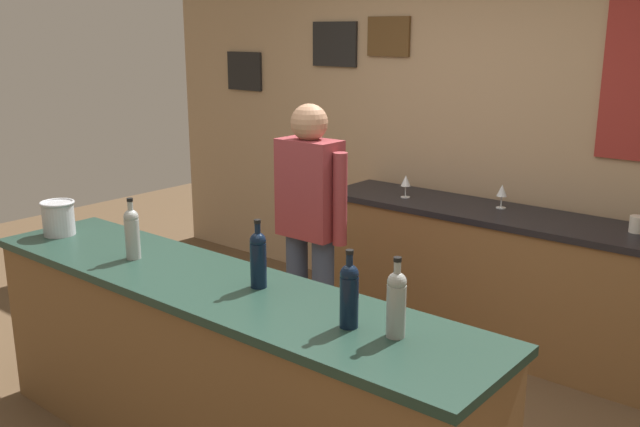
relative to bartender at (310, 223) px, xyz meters
The scene contains 13 objects.
ground_plane 1.13m from the bartender, 65.57° to the right, with size 10.00×10.00×0.00m, color brown.
back_wall 1.55m from the bartender, 78.53° to the left, with size 6.00×0.09×2.80m.
bar_counter 1.12m from the bartender, 74.96° to the right, with size 2.78×0.60×0.92m.
side_counter 1.35m from the bartender, 58.22° to the left, with size 2.42×0.56×0.90m.
bartender is the anchor object (origin of this frame).
wine_bottle_a 1.05m from the bartender, 105.83° to the right, with size 0.07×0.07×0.31m.
wine_bottle_b 1.02m from the bartender, 62.37° to the right, with size 0.07×0.07×0.31m.
wine_bottle_c 1.43m from the bartender, 43.63° to the right, with size 0.07×0.07×0.31m.
wine_bottle_d 1.54m from the bartender, 37.79° to the right, with size 0.07×0.07×0.31m.
ice_bucket 1.39m from the bartender, 133.10° to the right, with size 0.19×0.19×0.19m.
wine_glass_a 1.02m from the bartender, 90.23° to the left, with size 0.07×0.07×0.16m.
wine_glass_b 1.32m from the bartender, 61.29° to the left, with size 0.07×0.07×0.16m.
coffee_mug 1.86m from the bartender, 37.44° to the left, with size 0.12×0.08×0.09m.
Camera 1 is at (2.24, -2.36, 2.01)m, focal length 39.15 mm.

